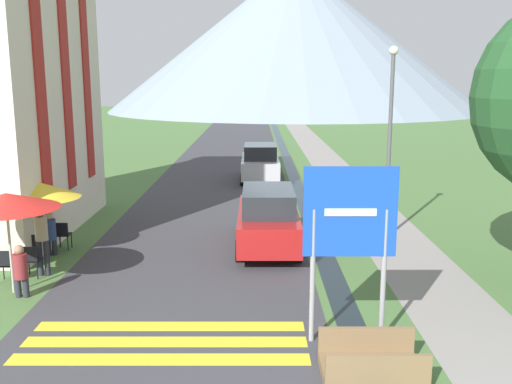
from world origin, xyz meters
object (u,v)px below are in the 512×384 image
Objects in this scene: parked_car_far at (259,162)px; cafe_chair_far_left at (61,233)px; cafe_chair_near_right at (29,259)px; person_standing_terrace at (40,237)px; parked_car_near at (267,218)px; person_seated_near at (19,269)px; person_seated_far at (49,232)px; road_sign at (348,229)px; streetlamp at (388,129)px; cafe_chair_near_left at (3,263)px; footbridge at (370,363)px; cafe_umbrella_front_red at (4,201)px; cafe_umbrella_middle_yellow at (37,190)px; cafe_chair_middle at (28,246)px; cafe_chair_far_right at (49,231)px.

parked_car_far is 13.13m from cafe_chair_far_left.
cafe_chair_near_right is 0.60m from person_standing_terrace.
parked_car_near is 1.04× the size of parked_car_far.
parked_car_near is at bearing 34.61° from person_seated_near.
person_seated_far is at bearing 71.36° from cafe_chair_near_right.
road_sign is 0.57× the size of streetlamp.
cafe_chair_far_left is at bearing 72.82° from cafe_chair_near_left.
parked_car_near reaches higher than person_seated_near.
cafe_chair_near_left is at bearing 150.95° from footbridge.
cafe_chair_far_left is 3.73m from person_seated_near.
cafe_umbrella_front_red is 1.70m from person_standing_terrace.
cafe_umbrella_middle_yellow is (-6.26, -12.34, 1.01)m from parked_car_far.
parked_car_far is 15.04m from person_standing_terrace.
cafe_chair_near_right is 0.68× the size of person_seated_near.
road_sign reaches higher than person_seated_far.
cafe_chair_far_left is 0.48× the size of person_standing_terrace.
cafe_chair_far_left is 1.00× the size of cafe_chair_middle.
parked_car_near is at bearing 23.23° from person_standing_terrace.
cafe_umbrella_middle_yellow reaches higher than cafe_chair_far_left.
road_sign is at bearing -29.01° from cafe_chair_near_left.
cafe_umbrella_front_red is 10.96m from streetlamp.
cafe_chair_near_right is at bearing 86.64° from cafe_umbrella_front_red.
parked_car_near is at bearing 31.10° from cafe_umbrella_front_red.
cafe_chair_near_right is (-6.04, -2.68, -0.40)m from parked_car_near.
cafe_chair_near_right and cafe_chair_near_left have the same top height.
person_standing_terrace is at bearing -69.61° from cafe_chair_middle.
footbridge is 2.00× the size of cafe_chair_far_right.
road_sign is at bearing -47.30° from cafe_chair_middle.
footbridge is 10.57m from cafe_chair_far_left.
cafe_chair_middle is at bearing -84.11° from cafe_chair_far_left.
cafe_chair_far_right is at bearing 105.50° from person_standing_terrace.
cafe_chair_near_left is (-0.49, -2.76, 0.00)m from cafe_chair_far_left.
cafe_chair_near_left is (-0.07, -2.98, 0.00)m from cafe_chair_far_right.
road_sign is at bearing -17.47° from person_seated_near.
cafe_chair_far_right is 0.48× the size of person_standing_terrace.
cafe_chair_near_right is 0.61m from cafe_chair_near_left.
person_standing_terrace is (-7.18, 3.74, -1.21)m from road_sign.
cafe_chair_middle is at bearing -98.04° from cafe_umbrella_middle_yellow.
road_sign reaches higher than parked_car_near.
person_seated_near is at bearing -102.12° from cafe_chair_near_right.
cafe_chair_far_right is 4.02m from cafe_umbrella_front_red.
streetlamp reaches higher than cafe_umbrella_middle_yellow.
streetlamp is (10.22, 1.04, 2.95)m from cafe_chair_far_right.
person_seated_near is at bearing -42.28° from cafe_umbrella_front_red.
cafe_chair_middle is at bearing 143.53° from footbridge.
road_sign reaches higher than cafe_umbrella_middle_yellow.
cafe_umbrella_front_red is at bearing -62.35° from cafe_chair_near_left.
road_sign is 10.14m from cafe_chair_far_right.
cafe_chair_far_left is 0.48m from cafe_chair_far_right.
cafe_umbrella_middle_yellow is (-0.31, 2.79, -0.29)m from cafe_umbrella_front_red.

